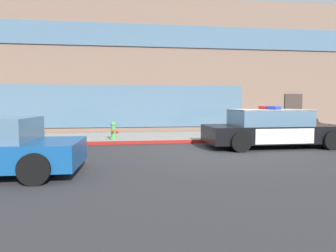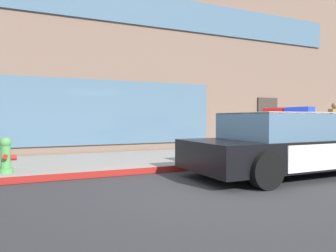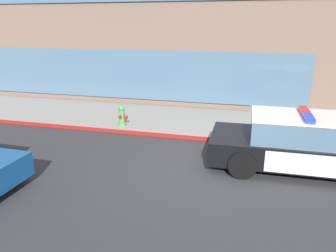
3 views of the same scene
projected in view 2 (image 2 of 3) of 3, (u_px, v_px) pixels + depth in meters
The scene contains 7 objects.
ground at pixel (216, 190), 5.45m from camera, with size 48.00×48.00×0.00m, color #303033.
sidewalk at pixel (143, 160), 8.89m from camera, with size 48.00×3.51×0.15m, color gray.
curb_red_paint at pixel (169, 169), 7.27m from camera, with size 28.80×0.04×0.14m, color maroon.
storefront_building at pixel (69, 69), 13.99m from camera, with size 24.52×9.00×6.89m.
police_cruiser at pixel (291, 144), 7.03m from camera, with size 5.01×2.18×1.49m.
fire_hydrant at pixel (6, 156), 6.31m from camera, with size 0.34×0.39×0.73m.
pedestrian_on_sidewalk at pixel (334, 124), 12.22m from camera, with size 0.44×0.32×1.71m.
Camera 2 is at (-2.98, -4.61, 1.26)m, focal length 33.52 mm.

